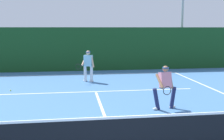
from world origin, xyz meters
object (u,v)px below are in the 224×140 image
(player_far, at_px, (88,65))
(tennis_ball_extra, at_px, (9,129))
(tennis_ball, at_px, (11,90))
(player_near, at_px, (165,86))

(player_far, distance_m, tennis_ball_extra, 7.24)
(tennis_ball, bearing_deg, player_near, -31.82)
(player_far, distance_m, tennis_ball, 4.04)
(player_near, distance_m, tennis_ball_extra, 5.12)
(player_far, height_order, tennis_ball_extra, player_far)
(tennis_ball, bearing_deg, player_far, 25.58)
(player_near, bearing_deg, tennis_ball, -43.48)
(player_far, xyz_separation_m, tennis_ball_extra, (-2.53, -6.73, -0.87))
(tennis_ball_extra, bearing_deg, player_far, 69.36)
(tennis_ball, xyz_separation_m, tennis_ball_extra, (1.03, -5.02, 0.00))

